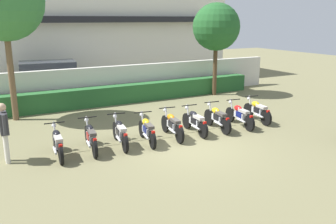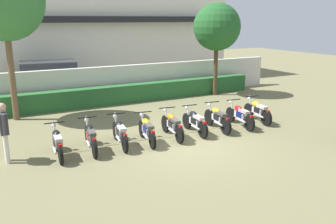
# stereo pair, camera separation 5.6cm
# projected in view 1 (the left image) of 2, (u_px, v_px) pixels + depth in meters

# --- Properties ---
(ground) EXTENTS (60.00, 60.00, 0.00)m
(ground) POSITION_uv_depth(u_px,v_px,m) (188.00, 146.00, 11.63)
(ground) COLOR olive
(building) EXTENTS (20.47, 6.50, 7.48)m
(building) POSITION_uv_depth(u_px,v_px,m) (68.00, 23.00, 23.28)
(building) COLOR silver
(building) RESTS_ON ground
(compound_wall) EXTENTS (19.45, 0.30, 1.73)m
(compound_wall) POSITION_uv_depth(u_px,v_px,m) (108.00, 84.00, 17.80)
(compound_wall) COLOR silver
(compound_wall) RESTS_ON ground
(hedge_row) EXTENTS (15.56, 0.70, 0.87)m
(hedge_row) POSITION_uv_depth(u_px,v_px,m) (114.00, 95.00, 17.31)
(hedge_row) COLOR #28602D
(hedge_row) RESTS_ON ground
(parked_car) EXTENTS (4.69, 2.51, 1.89)m
(parked_car) POSITION_uv_depth(u_px,v_px,m) (52.00, 80.00, 18.55)
(parked_car) COLOR silver
(parked_car) RESTS_ON ground
(tree_near_inspector) EXTENTS (3.03, 3.03, 6.16)m
(tree_near_inspector) POSITION_uv_depth(u_px,v_px,m) (3.00, 1.00, 13.49)
(tree_near_inspector) COLOR brown
(tree_near_inspector) RESTS_ON ground
(tree_far_side) EXTENTS (2.45, 2.45, 4.80)m
(tree_far_side) POSITION_uv_depth(u_px,v_px,m) (216.00, 27.00, 18.56)
(tree_far_side) COLOR #4C3823
(tree_far_side) RESTS_ON ground
(motorcycle_in_row_0) EXTENTS (0.60, 1.80, 0.96)m
(motorcycle_in_row_0) POSITION_uv_depth(u_px,v_px,m) (57.00, 143.00, 10.60)
(motorcycle_in_row_0) COLOR black
(motorcycle_in_row_0) RESTS_ON ground
(motorcycle_in_row_1) EXTENTS (0.60, 1.92, 0.97)m
(motorcycle_in_row_1) POSITION_uv_depth(u_px,v_px,m) (91.00, 137.00, 11.11)
(motorcycle_in_row_1) COLOR black
(motorcycle_in_row_1) RESTS_ON ground
(motorcycle_in_row_2) EXTENTS (0.60, 1.93, 0.96)m
(motorcycle_in_row_2) POSITION_uv_depth(u_px,v_px,m) (120.00, 132.00, 11.56)
(motorcycle_in_row_2) COLOR black
(motorcycle_in_row_2) RESTS_ON ground
(motorcycle_in_row_3) EXTENTS (0.61, 1.82, 0.95)m
(motorcycle_in_row_3) POSITION_uv_depth(u_px,v_px,m) (147.00, 130.00, 11.85)
(motorcycle_in_row_3) COLOR black
(motorcycle_in_row_3) RESTS_ON ground
(motorcycle_in_row_4) EXTENTS (0.60, 1.91, 0.97)m
(motorcycle_in_row_4) POSITION_uv_depth(u_px,v_px,m) (172.00, 125.00, 12.37)
(motorcycle_in_row_4) COLOR black
(motorcycle_in_row_4) RESTS_ON ground
(motorcycle_in_row_5) EXTENTS (0.60, 1.82, 0.95)m
(motorcycle_in_row_5) POSITION_uv_depth(u_px,v_px,m) (195.00, 121.00, 12.82)
(motorcycle_in_row_5) COLOR black
(motorcycle_in_row_5) RESTS_ON ground
(motorcycle_in_row_6) EXTENTS (0.60, 1.87, 0.97)m
(motorcycle_in_row_6) POSITION_uv_depth(u_px,v_px,m) (217.00, 118.00, 13.22)
(motorcycle_in_row_6) COLOR black
(motorcycle_in_row_6) RESTS_ON ground
(motorcycle_in_row_7) EXTENTS (0.60, 1.92, 0.95)m
(motorcycle_in_row_7) POSITION_uv_depth(u_px,v_px,m) (240.00, 115.00, 13.66)
(motorcycle_in_row_7) COLOR black
(motorcycle_in_row_7) RESTS_ON ground
(motorcycle_in_row_8) EXTENTS (0.60, 1.82, 0.96)m
(motorcycle_in_row_8) POSITION_uv_depth(u_px,v_px,m) (257.00, 111.00, 14.28)
(motorcycle_in_row_8) COLOR black
(motorcycle_in_row_8) RESTS_ON ground
(inspector_person) EXTENTS (0.23, 0.69, 1.74)m
(inspector_person) POSITION_uv_depth(u_px,v_px,m) (4.00, 128.00, 10.07)
(inspector_person) COLOR silver
(inspector_person) RESTS_ON ground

